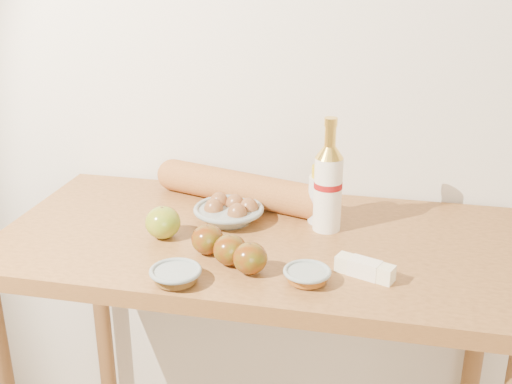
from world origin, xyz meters
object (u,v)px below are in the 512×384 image
Objects in this scene: egg_bowl at (229,212)px; cream_bottle at (323,196)px; table at (259,282)px; baguette at (241,188)px; bourbon_bottle at (328,185)px.

cream_bottle is at bearing 12.18° from egg_bowl.
egg_bowl is at bearing -165.45° from cream_bottle.
table is 5.77× the size of egg_bowl.
table is at bearing -137.57° from cream_bottle.
baguette is at bearing 90.29° from egg_bowl.
egg_bowl is at bearing 143.25° from table.
bourbon_bottle is 0.06m from cream_bottle.
table is 0.26m from baguette.
table is 0.29m from bourbon_bottle.
bourbon_bottle reaches higher than table.
cream_bottle is 0.28× the size of baguette.
bourbon_bottle reaches higher than cream_bottle.
table is at bearing -36.75° from egg_bowl.
table is 0.26m from cream_bottle.
bourbon_bottle is 0.25m from egg_bowl.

